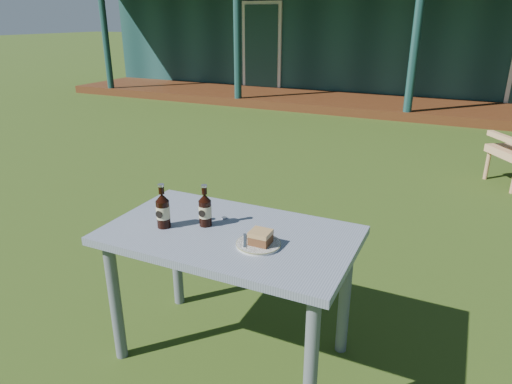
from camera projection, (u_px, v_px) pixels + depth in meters
The scene contains 9 objects.
ground at pixel (322, 233), 3.80m from camera, with size 80.00×80.00×0.00m, color #334916.
pavilion at pixel (441, 20), 11.15m from camera, with size 15.80×8.30×3.45m.
cafe_table at pixel (230, 250), 2.23m from camera, with size 1.20×0.70×0.72m.
plate at pixel (258, 244), 2.06m from camera, with size 0.20×0.20×0.01m.
cake_slice at pixel (261, 237), 2.04m from camera, with size 0.09×0.09×0.06m.
fork at pixel (245, 241), 2.07m from camera, with size 0.01×0.14×0.00m, color silver.
cola_bottle_near at pixel (205, 209), 2.23m from camera, with size 0.06×0.07×0.21m.
cola_bottle_far at pixel (163, 210), 2.21m from camera, with size 0.07×0.07×0.22m.
bottle_cap at pixel (224, 218), 2.33m from camera, with size 0.03×0.03×0.01m, color silver.
Camera 1 is at (0.95, -3.33, 1.69)m, focal length 32.00 mm.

